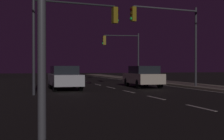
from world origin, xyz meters
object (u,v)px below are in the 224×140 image
car_oncoming (65,77)px  traffic_light_far_left (122,47)px  traffic_light_mid_right (169,28)px  traffic_light_far_center (74,26)px  car (143,76)px

car_oncoming → traffic_light_far_left: (7.57, 10.96, 2.78)m
traffic_light_mid_right → traffic_light_far_center: bearing=-162.1°
car_oncoming → traffic_light_mid_right: (6.99, -1.12, 3.33)m
car_oncoming → traffic_light_far_center: bearing=-89.4°
car_oncoming → traffic_light_far_left: traffic_light_far_left is taller
car_oncoming → traffic_light_far_center: traffic_light_far_center is taller
traffic_light_far_left → traffic_light_mid_right: (-0.58, -12.08, 0.55)m
car_oncoming → traffic_light_mid_right: traffic_light_mid_right is taller
car → car_oncoming: bearing=-172.7°
car → traffic_light_mid_right: traffic_light_mid_right is taller
car_oncoming → traffic_light_far_left: 13.61m
car → car_oncoming: (-5.84, -0.75, 0.00)m
traffic_light_far_center → traffic_light_mid_right: traffic_light_mid_right is taller
traffic_light_far_left → traffic_light_far_center: traffic_light_far_center is taller
traffic_light_far_center → traffic_light_mid_right: bearing=17.9°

